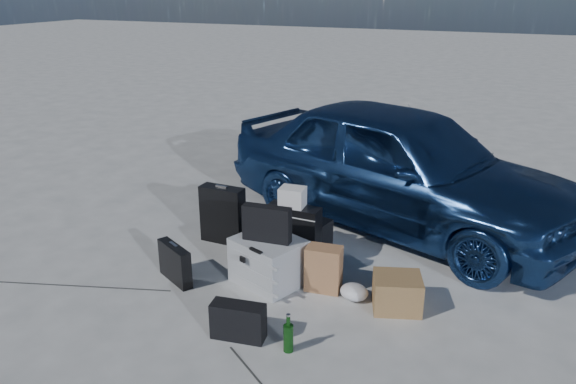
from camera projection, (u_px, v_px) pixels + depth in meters
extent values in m
plane|color=silver|center=(247.00, 294.00, 5.00)|extent=(60.00, 60.00, 0.00)
imported|color=navy|center=(399.00, 166.00, 6.24)|extent=(4.40, 2.88, 1.39)
cube|color=#ACADB1|center=(269.00, 261.00, 5.14)|extent=(0.72, 0.66, 0.43)
cube|color=black|center=(267.00, 224.00, 4.99)|extent=(0.45, 0.15, 0.33)
cube|color=black|center=(175.00, 263.00, 5.17)|extent=(0.45, 0.30, 0.36)
cube|color=black|center=(223.00, 215.00, 5.93)|extent=(0.48, 0.18, 0.61)
cube|color=black|center=(294.00, 236.00, 5.44)|extent=(0.51, 0.19, 0.61)
cube|color=silver|center=(292.00, 197.00, 5.30)|extent=(0.25, 0.21, 0.19)
cube|color=black|center=(294.00, 233.00, 5.79)|extent=(0.78, 0.45, 0.37)
cube|color=silver|center=(293.00, 213.00, 5.71)|extent=(0.41, 0.32, 0.07)
cube|color=black|center=(294.00, 208.00, 5.69)|extent=(0.30, 0.24, 0.06)
cube|color=#A86C49|center=(324.00, 269.00, 5.01)|extent=(0.33, 0.22, 0.42)
cube|color=olive|center=(397.00, 293.00, 4.74)|extent=(0.49, 0.46, 0.30)
ellipsoid|color=silver|center=(354.00, 292.00, 4.90)|extent=(0.30, 0.27, 0.14)
cube|color=black|center=(238.00, 321.00, 4.34)|extent=(0.44, 0.22, 0.30)
cylinder|color=black|center=(288.00, 334.00, 4.18)|extent=(0.08, 0.08, 0.31)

